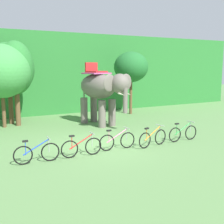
{
  "coord_description": "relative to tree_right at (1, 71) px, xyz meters",
  "views": [
    {
      "loc": [
        -5.73,
        -11.57,
        3.57
      ],
      "look_at": [
        1.03,
        1.0,
        1.3
      ],
      "focal_mm": 46.61,
      "sensor_mm": 36.0,
      "label": 1
    }
  ],
  "objects": [
    {
      "name": "bike_pink",
      "position": [
        3.59,
        -7.13,
        -2.88
      ],
      "size": [
        1.71,
        0.52,
        0.92
      ],
      "color": "black",
      "rests_on": "ground"
    },
    {
      "name": "tree_far_left",
      "position": [
        0.82,
        0.12,
        0.17
      ],
      "size": [
        2.08,
        2.08,
        5.03
      ],
      "color": "brown",
      "rests_on": "ground"
    },
    {
      "name": "tree_left",
      "position": [
        9.09,
        0.61,
        0.21
      ],
      "size": [
        2.51,
        2.51,
        4.6
      ],
      "color": "brown",
      "rests_on": "ground"
    },
    {
      "name": "ground_plane",
      "position": [
        3.37,
        -6.16,
        -3.26
      ],
      "size": [
        80.0,
        80.0,
        0.0
      ],
      "primitive_type": "plane",
      "color": "#567F47"
    },
    {
      "name": "bike_red",
      "position": [
        1.87,
        -7.31,
        -2.88
      ],
      "size": [
        1.71,
        0.52,
        0.92
      ],
      "color": "black",
      "rests_on": "ground"
    },
    {
      "name": "foliage_hedge",
      "position": [
        3.37,
        5.96,
        -0.26
      ],
      "size": [
        36.0,
        6.0,
        6.0
      ],
      "primitive_type": "cube",
      "color": "#28702D",
      "rests_on": "ground"
    },
    {
      "name": "bike_blue",
      "position": [
        0.1,
        -7.26,
        -2.88
      ],
      "size": [
        1.71,
        0.52,
        0.92
      ],
      "color": "black",
      "rests_on": "ground"
    },
    {
      "name": "tree_far_right",
      "position": [
        0.55,
        0.94,
        0.11
      ],
      "size": [
        3.05,
        3.05,
        4.99
      ],
      "color": "brown",
      "rests_on": "ground"
    },
    {
      "name": "elephant",
      "position": [
        5.28,
        -2.12,
        -1.06
      ],
      "size": [
        2.43,
        4.25,
        3.78
      ],
      "color": "#665E56",
      "rests_on": "ground"
    },
    {
      "name": "tree_right",
      "position": [
        0.0,
        0.0,
        0.0
      ],
      "size": [
        3.28,
        3.28,
        4.81
      ],
      "color": "brown",
      "rests_on": "ground"
    },
    {
      "name": "bike_green",
      "position": [
        7.08,
        -7.36,
        -2.88
      ],
      "size": [
        1.71,
        0.52,
        0.92
      ],
      "color": "black",
      "rests_on": "ground"
    },
    {
      "name": "bike_orange",
      "position": [
        5.23,
        -7.47,
        -2.88
      ],
      "size": [
        1.69,
        0.52,
        0.92
      ],
      "color": "black",
      "rests_on": "ground"
    }
  ]
}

